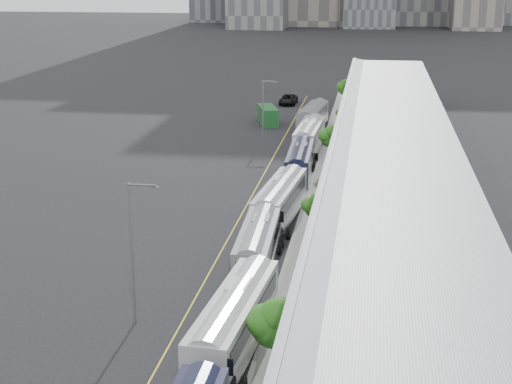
% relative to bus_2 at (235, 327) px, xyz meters
% --- Properties ---
extents(sidewalk, '(10.00, 170.00, 0.12)m').
position_rel_bus_2_xyz_m(sidewalk, '(6.26, 20.75, -1.60)').
color(sidewalk, gray).
rests_on(sidewalk, ground).
extents(lane_line, '(0.12, 160.00, 0.02)m').
position_rel_bus_2_xyz_m(lane_line, '(-4.24, 20.75, -1.65)').
color(lane_line, gold).
rests_on(lane_line, ground).
extents(depot, '(12.45, 160.40, 7.20)m').
position_rel_bus_2_xyz_m(depot, '(10.25, 20.75, 1.85)').
color(depot, gray).
rests_on(depot, ground).
extents(bus_2, '(3.79, 13.63, 3.93)m').
position_rel_bus_2_xyz_m(bus_2, '(0.00, 0.00, 0.00)').
color(bus_2, '#B6B6B8').
rests_on(bus_2, ground).
extents(bus_3, '(3.06, 12.99, 3.77)m').
position_rel_bus_2_xyz_m(bus_3, '(-0.61, 14.17, -0.07)').
color(bus_3, slate).
rests_on(bus_3, ground).
extents(bus_4, '(3.85, 13.53, 3.90)m').
position_rel_bus_2_xyz_m(bus_4, '(-0.34, 26.16, -0.01)').
color(bus_4, '#9A9CA3').
rests_on(bus_4, ground).
extents(bus_5, '(2.87, 12.56, 3.65)m').
position_rel_bus_2_xyz_m(bus_5, '(0.03, 42.02, -0.12)').
color(bus_5, black).
rests_on(bus_5, ground).
extents(bus_6, '(3.20, 13.38, 3.88)m').
position_rel_bus_2_xyz_m(bus_6, '(-0.03, 55.19, -0.02)').
color(bus_6, '#BCBCBE').
rests_on(bus_6, ground).
extents(bus_7, '(3.79, 12.89, 3.71)m').
position_rel_bus_2_xyz_m(bus_7, '(-0.75, 69.68, -0.09)').
color(bus_7, slate).
rests_on(bus_7, ground).
extents(tree_1, '(2.70, 2.70, 4.89)m').
position_rel_bus_2_xyz_m(tree_1, '(2.71, -2.38, 1.87)').
color(tree_1, black).
rests_on(tree_1, ground).
extents(tree_2, '(1.69, 1.69, 4.08)m').
position_rel_bus_2_xyz_m(tree_2, '(3.22, 21.23, 1.54)').
color(tree_2, black).
rests_on(tree_2, ground).
extents(tree_3, '(2.14, 2.14, 5.04)m').
position_rel_bus_2_xyz_m(tree_3, '(2.99, 47.04, 2.29)').
color(tree_3, black).
rests_on(tree_3, ground).
extents(tree_4, '(1.02, 1.02, 3.41)m').
position_rel_bus_2_xyz_m(tree_4, '(3.55, 67.46, 1.12)').
color(tree_4, black).
rests_on(tree_4, ground).
extents(tree_5, '(2.25, 2.25, 4.37)m').
position_rel_bus_2_xyz_m(tree_5, '(2.94, 91.73, 1.56)').
color(tree_5, black).
rests_on(tree_5, ground).
extents(street_lamp_near, '(2.04, 0.22, 9.75)m').
position_rel_bus_2_xyz_m(street_lamp_near, '(-7.14, 3.00, 3.92)').
color(street_lamp_near, '#59595E').
rests_on(street_lamp_near, ground).
extents(street_lamp_far, '(2.04, 0.22, 8.26)m').
position_rel_bus_2_xyz_m(street_lamp_far, '(-6.72, 61.36, 3.15)').
color(street_lamp_far, '#59595E').
rests_on(street_lamp_far, ground).
extents(shipping_container, '(4.14, 7.23, 2.64)m').
position_rel_bus_2_xyz_m(shipping_container, '(-7.89, 73.19, -0.34)').
color(shipping_container, '#15451D').
rests_on(shipping_container, ground).
extents(suv, '(2.97, 6.13, 1.68)m').
position_rel_bus_2_xyz_m(suv, '(-6.70, 91.27, -0.82)').
color(suv, black).
rests_on(suv, ground).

